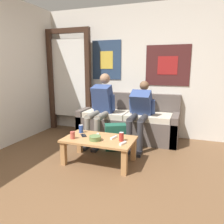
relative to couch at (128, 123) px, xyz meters
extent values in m
plane|color=brown|center=(0.08, -2.47, -0.30)|extent=(18.00, 18.00, 0.00)
cube|color=silver|center=(0.08, 0.36, 0.98)|extent=(10.00, 0.05, 2.55)
cube|color=navy|center=(-0.57, 0.32, 1.21)|extent=(0.63, 0.01, 0.79)
cube|color=gold|center=(-0.57, 0.32, 1.21)|extent=(0.28, 0.01, 0.35)
cube|color=#471E1E|center=(0.67, 0.32, 1.10)|extent=(0.82, 0.01, 0.76)
cube|color=maroon|center=(0.67, 0.32, 1.10)|extent=(0.37, 0.01, 0.34)
cube|color=#382319|center=(-1.81, 0.13, 0.73)|extent=(0.10, 0.10, 2.05)
cube|color=#382319|center=(-0.91, 0.13, 0.73)|extent=(0.10, 0.10, 2.05)
cube|color=#382319|center=(-1.36, 0.13, 1.80)|extent=(1.00, 0.10, 0.10)
cube|color=silver|center=(-1.36, 0.15, 0.83)|extent=(0.82, 0.02, 1.64)
cube|color=#564C47|center=(0.00, 0.27, 0.13)|extent=(1.90, 0.13, 0.86)
cube|color=#564C47|center=(0.00, -0.09, -0.09)|extent=(1.90, 0.59, 0.42)
cube|color=#564C47|center=(-0.89, -0.09, -0.03)|extent=(0.12, 0.59, 0.54)
cube|color=#564C47|center=(0.89, -0.09, -0.03)|extent=(0.12, 0.59, 0.54)
cube|color=beige|center=(-0.42, -0.09, 0.18)|extent=(0.81, 0.55, 0.10)
cube|color=beige|center=(0.42, -0.09, 0.18)|extent=(0.81, 0.55, 0.10)
cube|color=#B27F4C|center=(-0.09, -1.24, 0.06)|extent=(1.01, 0.59, 0.03)
cube|color=#B27F4C|center=(-0.54, -0.99, -0.13)|extent=(0.07, 0.07, 0.34)
cube|color=#B27F4C|center=(0.37, -0.99, -0.13)|extent=(0.07, 0.07, 0.34)
cube|color=#B27F4C|center=(-0.54, -1.48, -0.13)|extent=(0.07, 0.07, 0.34)
cube|color=#B27F4C|center=(0.37, -1.48, -0.13)|extent=(0.07, 0.07, 0.34)
cylinder|color=gray|center=(-0.51, -0.54, 0.23)|extent=(0.11, 0.42, 0.11)
cylinder|color=gray|center=(-0.51, -0.75, -0.02)|extent=(0.10, 0.10, 0.50)
cube|color=#232328|center=(-0.51, -0.82, -0.27)|extent=(0.11, 0.25, 0.05)
cylinder|color=gray|center=(-0.33, -0.54, 0.23)|extent=(0.11, 0.42, 0.11)
cylinder|color=gray|center=(-0.33, -0.75, -0.02)|extent=(0.10, 0.10, 0.50)
cube|color=#232328|center=(-0.33, -0.82, -0.27)|extent=(0.11, 0.25, 0.05)
cube|color=#33477F|center=(-0.42, -0.25, 0.48)|extent=(0.37, 0.38, 0.56)
sphere|color=#9E7556|center=(-0.42, -0.14, 0.86)|extent=(0.19, 0.19, 0.19)
cylinder|color=#33477F|center=(-0.62, -0.24, 0.43)|extent=(0.08, 0.12, 0.30)
cylinder|color=#33477F|center=(-0.23, -0.24, 0.43)|extent=(0.08, 0.12, 0.30)
cylinder|color=#2D2D33|center=(0.21, -0.51, 0.23)|extent=(0.11, 0.38, 0.11)
cylinder|color=#2D2D33|center=(0.21, -0.70, -0.02)|extent=(0.10, 0.10, 0.50)
cube|color=#232328|center=(0.21, -0.77, -0.27)|extent=(0.11, 0.25, 0.05)
cylinder|color=#2D2D33|center=(0.39, -0.51, 0.23)|extent=(0.11, 0.38, 0.11)
cylinder|color=#2D2D33|center=(0.39, -0.70, -0.02)|extent=(0.10, 0.10, 0.50)
cube|color=#232328|center=(0.39, -0.77, -0.27)|extent=(0.11, 0.25, 0.05)
cube|color=#33477F|center=(0.30, -0.21, 0.43)|extent=(0.37, 0.44, 0.52)
sphere|color=brown|center=(0.30, -0.03, 0.74)|extent=(0.17, 0.17, 0.17)
cylinder|color=#33477F|center=(0.11, -0.18, 0.38)|extent=(0.08, 0.14, 0.27)
cylinder|color=#33477F|center=(0.50, -0.18, 0.38)|extent=(0.08, 0.14, 0.27)
cube|color=#1E5642|center=(-0.03, -0.66, -0.08)|extent=(0.41, 0.34, 0.43)
cube|color=#1E5642|center=(0.01, -0.75, -0.18)|extent=(0.25, 0.18, 0.20)
cylinder|color=#607F47|center=(-0.10, -1.35, 0.10)|extent=(0.16, 0.16, 0.06)
torus|color=#607F47|center=(-0.10, -1.35, 0.13)|extent=(0.17, 0.17, 0.02)
cylinder|color=#B24C42|center=(-0.43, -1.38, 0.12)|extent=(0.07, 0.07, 0.11)
cylinder|color=black|center=(-0.43, -1.38, 0.18)|extent=(0.00, 0.00, 0.01)
cylinder|color=#28479E|center=(-0.46, -1.08, 0.13)|extent=(0.07, 0.07, 0.12)
cylinder|color=silver|center=(-0.46, -1.08, 0.19)|extent=(0.06, 0.06, 0.00)
cylinder|color=maroon|center=(0.25, -1.24, 0.13)|extent=(0.07, 0.07, 0.12)
cylinder|color=silver|center=(0.25, -1.24, 0.19)|extent=(0.06, 0.06, 0.00)
cube|color=white|center=(0.31, -1.36, 0.08)|extent=(0.07, 0.15, 0.02)
cylinder|color=#333842|center=(0.32, -1.33, 0.10)|extent=(0.01, 0.01, 0.00)
cube|color=white|center=(0.11, -1.17, 0.08)|extent=(0.07, 0.15, 0.02)
cylinder|color=#333842|center=(0.12, -1.14, 0.10)|extent=(0.01, 0.01, 0.00)
cube|color=white|center=(-0.15, -1.14, 0.08)|extent=(0.07, 0.15, 0.02)
cylinder|color=#333842|center=(-0.16, -1.11, 0.10)|extent=(0.01, 0.01, 0.00)
cube|color=black|center=(-0.35, -1.21, 0.08)|extent=(0.14, 0.15, 0.01)
cube|color=black|center=(-0.35, -1.21, 0.08)|extent=(0.12, 0.13, 0.00)
camera|label=1|loc=(1.10, -3.99, 1.08)|focal=35.00mm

